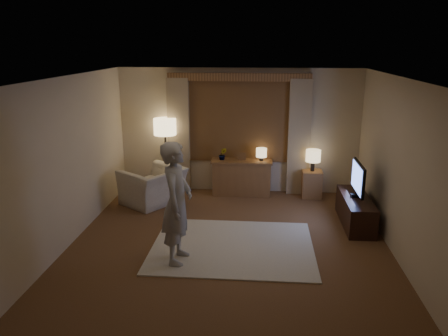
# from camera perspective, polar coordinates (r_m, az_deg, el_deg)

# --- Properties ---
(room) EXTENTS (5.04, 5.54, 2.64)m
(room) POSITION_cam_1_polar(r_m,az_deg,el_deg) (6.96, 0.92, 1.54)
(room) COLOR brown
(room) RESTS_ON ground
(rug) EXTENTS (2.50, 2.00, 0.02)m
(rug) POSITION_cam_1_polar(r_m,az_deg,el_deg) (6.94, 1.14, -10.21)
(rug) COLOR beige
(rug) RESTS_ON floor
(sideboard) EXTENTS (1.20, 0.40, 0.70)m
(sideboard) POSITION_cam_1_polar(r_m,az_deg,el_deg) (9.15, 2.32, -1.34)
(sideboard) COLOR brown
(sideboard) RESTS_ON floor
(picture_frame) EXTENTS (0.16, 0.02, 0.20)m
(picture_frame) POSITION_cam_1_polar(r_m,az_deg,el_deg) (9.02, 2.35, 1.39)
(picture_frame) COLOR brown
(picture_frame) RESTS_ON sideboard
(plant) EXTENTS (0.17, 0.13, 0.30)m
(plant) POSITION_cam_1_polar(r_m,az_deg,el_deg) (9.04, -0.18, 1.76)
(plant) COLOR #999999
(plant) RESTS_ON sideboard
(table_lamp_sideboard) EXTENTS (0.22, 0.22, 0.30)m
(table_lamp_sideboard) POSITION_cam_1_polar(r_m,az_deg,el_deg) (8.99, 4.91, 1.94)
(table_lamp_sideboard) COLOR black
(table_lamp_sideboard) RESTS_ON sideboard
(floor_lamp) EXTENTS (0.46, 0.46, 1.59)m
(floor_lamp) POSITION_cam_1_polar(r_m,az_deg,el_deg) (9.11, -7.71, 4.83)
(floor_lamp) COLOR black
(floor_lamp) RESTS_ON floor
(armchair) EXTENTS (1.40, 1.44, 0.71)m
(armchair) POSITION_cam_1_polar(r_m,az_deg,el_deg) (8.74, -9.23, -2.35)
(armchair) COLOR beige
(armchair) RESTS_ON floor
(side_table) EXTENTS (0.40, 0.40, 0.56)m
(side_table) POSITION_cam_1_polar(r_m,az_deg,el_deg) (9.18, 11.37, -2.05)
(side_table) COLOR brown
(side_table) RESTS_ON floor
(table_lamp_side) EXTENTS (0.30, 0.30, 0.44)m
(table_lamp_side) POSITION_cam_1_polar(r_m,az_deg,el_deg) (9.01, 11.58, 1.50)
(table_lamp_side) COLOR black
(table_lamp_side) RESTS_ON side_table
(tv_stand) EXTENTS (0.45, 1.40, 0.50)m
(tv_stand) POSITION_cam_1_polar(r_m,az_deg,el_deg) (8.01, 16.79, -5.35)
(tv_stand) COLOR black
(tv_stand) RESTS_ON floor
(tv) EXTENTS (0.21, 0.85, 0.61)m
(tv) POSITION_cam_1_polar(r_m,az_deg,el_deg) (7.82, 17.12, -1.33)
(tv) COLOR black
(tv) RESTS_ON tv_stand
(person) EXTENTS (0.47, 0.67, 1.77)m
(person) POSITION_cam_1_polar(r_m,az_deg,el_deg) (6.20, -6.17, -4.56)
(person) COLOR #A09C93
(person) RESTS_ON rug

